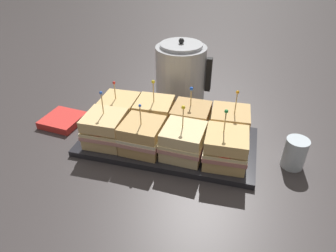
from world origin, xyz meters
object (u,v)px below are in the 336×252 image
object	(u,v)px
sandwich_back_far_left	(120,110)
sandwich_back_center_right	(191,119)
sandwich_front_far_right	(226,148)
sandwich_front_center_right	(183,141)
sandwich_back_center_left	(154,114)
sandwich_back_far_right	(229,125)
sandwich_front_center_left	(143,136)
kettle_steel	(181,73)
napkin_stack	(63,120)
drinking_glass	(295,153)
sandwich_front_far_left	(105,129)
serving_platter	(168,142)

from	to	relation	value
sandwich_back_far_left	sandwich_back_center_right	bearing A→B (deg)	0.62
sandwich_front_far_right	sandwich_front_center_right	bearing A→B (deg)	178.50
sandwich_back_center_left	sandwich_back_far_right	size ratio (longest dim) A/B	0.99
sandwich_front_center_left	kettle_steel	size ratio (longest dim) A/B	0.64
kettle_steel	napkin_stack	bearing A→B (deg)	-142.01
sandwich_front_center_left	kettle_steel	bearing A→B (deg)	85.25
drinking_glass	sandwich_front_far_left	bearing A→B (deg)	-174.54
sandwich_back_far_right	drinking_glass	xyz separation A→B (m)	(0.19, -0.07, -0.02)
sandwich_back_center_right	kettle_steel	xyz separation A→B (m)	(-0.09, 0.24, 0.05)
napkin_stack	sandwich_front_far_right	bearing A→B (deg)	-8.47
sandwich_front_center_right	kettle_steel	xyz separation A→B (m)	(-0.09, 0.36, 0.05)
sandwich_front_center_left	sandwich_back_center_left	world-z (taller)	sandwich_back_center_left
sandwich_back_far_left	drinking_glass	xyz separation A→B (m)	(0.55, -0.07, -0.02)
serving_platter	sandwich_front_center_right	size ratio (longest dim) A/B	3.39
kettle_steel	sandwich_back_far_right	bearing A→B (deg)	-48.70
sandwich_back_center_left	sandwich_back_far_right	xyz separation A→B (m)	(0.24, 0.00, -0.00)
sandwich_back_center_left	napkin_stack	world-z (taller)	sandwich_back_center_left
sandwich_front_center_right	sandwich_back_far_left	world-z (taller)	sandwich_front_center_right
sandwich_front_far_left	napkin_stack	size ratio (longest dim) A/B	1.24
sandwich_front_center_left	drinking_glass	world-z (taller)	sandwich_front_center_left
sandwich_front_far_left	sandwich_back_center_left	xyz separation A→B (m)	(0.12, 0.12, 0.00)
sandwich_front_center_right	drinking_glass	distance (m)	0.31
sandwich_front_far_left	sandwich_back_center_right	bearing A→B (deg)	27.10
sandwich_front_center_left	sandwich_back_far_left	xyz separation A→B (m)	(-0.12, 0.12, 0.00)
sandwich_front_far_left	sandwich_front_center_left	world-z (taller)	sandwich_front_far_left
serving_platter	drinking_glass	distance (m)	0.37
sandwich_front_center_left	sandwich_back_far_right	distance (m)	0.27
sandwich_front_center_right	kettle_steel	distance (m)	0.37
sandwich_front_far_right	sandwich_back_center_right	bearing A→B (deg)	134.61
sandwich_front_center_left	sandwich_front_center_right	size ratio (longest dim) A/B	0.98
serving_platter	sandwich_front_center_left	world-z (taller)	sandwich_front_center_left
sandwich_front_far_left	sandwich_front_center_right	distance (m)	0.24
kettle_steel	napkin_stack	world-z (taller)	kettle_steel
sandwich_front_center_left	sandwich_back_center_left	xyz separation A→B (m)	(-0.00, 0.12, 0.00)
sandwich_front_far_left	sandwich_front_center_left	xyz separation A→B (m)	(0.12, -0.00, -0.00)
drinking_glass	napkin_stack	distance (m)	0.75
sandwich_front_far_right	kettle_steel	bearing A→B (deg)	120.25
sandwich_front_center_right	drinking_glass	world-z (taller)	sandwich_front_center_right
sandwich_back_far_left	sandwich_back_center_right	size ratio (longest dim) A/B	0.99
sandwich_front_far_right	sandwich_back_far_left	distance (m)	0.38
sandwich_back_center_left	sandwich_back_center_right	size ratio (longest dim) A/B	1.09
sandwich_front_center_right	sandwich_back_center_right	bearing A→B (deg)	91.16
sandwich_back_center_right	drinking_glass	xyz separation A→B (m)	(0.31, -0.07, -0.02)
serving_platter	kettle_steel	world-z (taller)	kettle_steel
sandwich_back_far_right	kettle_steel	world-z (taller)	kettle_steel
sandwich_back_far_left	sandwich_front_far_left	bearing A→B (deg)	-89.08
sandwich_back_center_left	sandwich_back_center_right	distance (m)	0.12
sandwich_front_far_right	napkin_stack	world-z (taller)	sandwich_front_far_right
kettle_steel	drinking_glass	world-z (taller)	kettle_steel
sandwich_front_far_right	sandwich_back_far_left	xyz separation A→B (m)	(-0.36, 0.12, -0.00)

